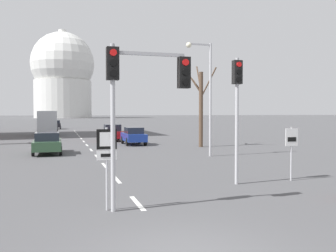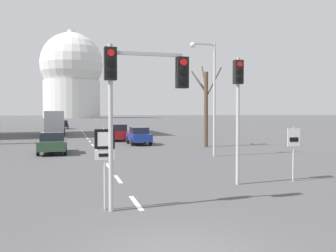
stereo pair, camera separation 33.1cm
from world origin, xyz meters
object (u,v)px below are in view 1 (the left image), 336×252
at_px(speed_limit_sign, 292,145).
at_px(sedan_far_right, 47,143).
at_px(sedan_near_left, 56,125).
at_px(traffic_signal_centre_tall, 139,85).
at_px(traffic_signal_near_right, 237,97).
at_px(route_sign_post, 107,154).
at_px(street_lamp_right, 206,87).
at_px(sedan_near_right, 134,136).
at_px(sedan_mid_centre, 50,123).
at_px(delivery_truck, 48,122).
at_px(sedan_far_left, 112,133).

bearing_deg(speed_limit_sign, sedan_far_right, 126.61).
bearing_deg(sedan_near_left, speed_limit_sign, -79.72).
relative_size(traffic_signal_centre_tall, traffic_signal_near_right, 0.96).
height_order(route_sign_post, street_lamp_right, street_lamp_right).
xyz_separation_m(sedan_near_right, sedan_far_right, (-7.37, -5.79, -0.04)).
xyz_separation_m(sedan_near_left, sedan_mid_centre, (-1.14, 9.63, 0.01)).
bearing_deg(traffic_signal_near_right, sedan_far_right, 118.96).
height_order(speed_limit_sign, sedan_far_right, speed_limit_sign).
height_order(sedan_near_left, delivery_truck, delivery_truck).
bearing_deg(sedan_mid_centre, traffic_signal_near_right, -82.49).
bearing_deg(route_sign_post, traffic_signal_near_right, 25.34).
distance_m(speed_limit_sign, sedan_near_right, 20.04).
bearing_deg(street_lamp_right, delivery_truck, 111.65).
bearing_deg(sedan_mid_centre, sedan_far_right, -89.05).
distance_m(route_sign_post, sedan_far_left, 27.97).
xyz_separation_m(sedan_mid_centre, sedan_far_right, (0.85, -51.38, -0.03)).
relative_size(traffic_signal_near_right, sedan_far_right, 1.16).
bearing_deg(delivery_truck, street_lamp_right, -68.35).
relative_size(traffic_signal_near_right, street_lamp_right, 0.68).
height_order(sedan_mid_centre, sedan_far_right, sedan_mid_centre).
height_order(street_lamp_right, sedan_near_left, street_lamp_right).
relative_size(speed_limit_sign, sedan_far_left, 0.56).
xyz_separation_m(traffic_signal_near_right, sedan_far_left, (-1.66, 25.02, -2.74)).
bearing_deg(sedan_mid_centre, delivery_truck, -89.43).
xyz_separation_m(traffic_signal_near_right, street_lamp_right, (2.47, 9.46, 1.06)).
distance_m(street_lamp_right, sedan_near_left, 47.55).
relative_size(speed_limit_sign, sedan_near_right, 0.56).
bearing_deg(traffic_signal_near_right, traffic_signal_centre_tall, -148.80).
bearing_deg(sedan_far_left, speed_limit_sign, -80.26).
bearing_deg(speed_limit_sign, sedan_near_right, 98.71).
distance_m(speed_limit_sign, sedan_near_left, 56.67).
bearing_deg(sedan_far_left, sedan_far_right, -119.15).
bearing_deg(speed_limit_sign, delivery_truck, 106.66).
height_order(sedan_near_left, sedan_mid_centre, sedan_mid_centre).
xyz_separation_m(street_lamp_right, sedan_mid_centre, (-11.10, 55.97, -3.83)).
bearing_deg(traffic_signal_near_right, speed_limit_sign, 1.09).
xyz_separation_m(sedan_near_right, delivery_truck, (-7.93, 16.86, 0.87)).
distance_m(traffic_signal_centre_tall, sedan_far_right, 17.42).
bearing_deg(sedan_far_right, speed_limit_sign, -53.39).
relative_size(traffic_signal_near_right, sedan_mid_centre, 1.29).
bearing_deg(traffic_signal_near_right, delivery_truck, 102.80).
bearing_deg(traffic_signal_near_right, sedan_far_left, 93.80).
height_order(speed_limit_sign, sedan_far_left, speed_limit_sign).
height_order(route_sign_post, sedan_far_left, route_sign_post).
bearing_deg(sedan_mid_centre, street_lamp_right, -78.78).
bearing_deg(sedan_mid_centre, sedan_near_left, -83.23).
bearing_deg(sedan_far_right, traffic_signal_centre_tall, -79.61).
height_order(route_sign_post, sedan_far_right, route_sign_post).
distance_m(street_lamp_right, sedan_far_left, 16.54).
bearing_deg(sedan_near_left, sedan_far_right, -90.40).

